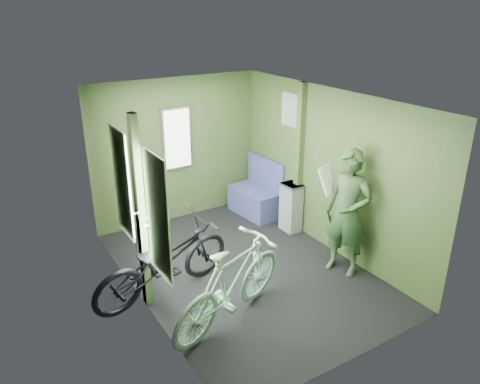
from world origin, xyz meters
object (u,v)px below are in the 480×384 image
object	(u,v)px
bicycle_black	(167,296)
waste_box	(291,207)
passenger	(347,213)
bicycle_mint	(232,323)
bench_seat	(256,198)

from	to	relation	value
bicycle_black	waste_box	xyz separation A→B (m)	(2.38, 0.63, 0.39)
passenger	bicycle_black	bearing A→B (deg)	-127.96
bicycle_mint	waste_box	size ratio (longest dim) A/B	2.28
bicycle_black	passenger	size ratio (longest dim) A/B	1.12
bicycle_mint	passenger	xyz separation A→B (m)	(1.83, 0.18, 0.84)
bicycle_mint	waste_box	bearing A→B (deg)	-72.41
waste_box	passenger	bearing A→B (deg)	-96.09
bicycle_black	passenger	distance (m)	2.49
bicycle_mint	bench_seat	xyz separation A→B (m)	(1.86, 2.31, 0.28)
passenger	waste_box	xyz separation A→B (m)	(0.14, 1.33, -0.46)
bench_seat	waste_box	bearing A→B (deg)	-87.13
bicycle_mint	passenger	bearing A→B (deg)	-104.11
waste_box	bench_seat	size ratio (longest dim) A/B	0.82
bicycle_black	waste_box	distance (m)	2.49
waste_box	bench_seat	xyz separation A→B (m)	(-0.11, 0.80, -0.11)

